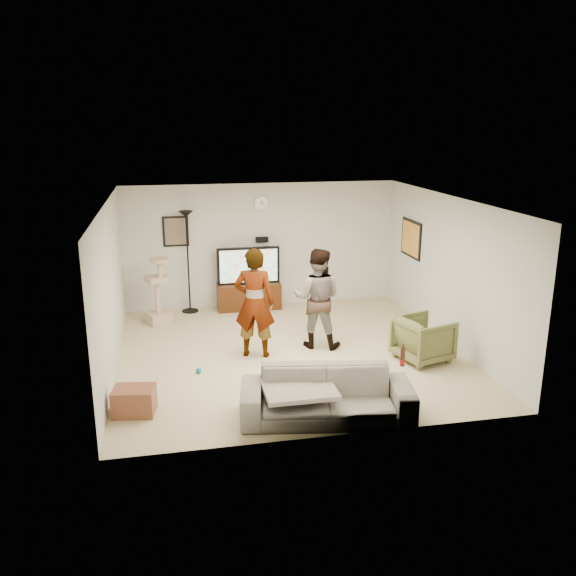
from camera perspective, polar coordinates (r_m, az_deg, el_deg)
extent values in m
cube|color=tan|center=(9.89, 0.09, -6.23)|extent=(5.50, 5.50, 0.02)
cube|color=white|center=(9.25, 0.10, 8.41)|extent=(5.50, 5.50, 0.02)
cube|color=silver|center=(12.13, -2.54, 4.11)|extent=(5.50, 0.04, 2.50)
cube|color=silver|center=(6.95, 4.70, -4.87)|extent=(5.50, 0.04, 2.50)
cube|color=silver|center=(9.35, -16.64, -0.06)|extent=(0.04, 5.50, 2.50)
cube|color=silver|center=(10.39, 15.13, 1.59)|extent=(0.04, 5.50, 2.50)
cylinder|color=silver|center=(11.96, -2.57, 8.07)|extent=(0.26, 0.04, 0.26)
cube|color=black|center=(12.04, -2.50, 4.65)|extent=(0.25, 0.10, 0.10)
cube|color=brown|center=(11.90, -10.69, 5.34)|extent=(0.42, 0.03, 0.52)
cube|color=orange|center=(11.74, 11.68, 4.65)|extent=(0.03, 0.78, 0.62)
cube|color=#391A0A|center=(12.09, -3.75, -0.77)|extent=(1.27, 0.45, 0.53)
cube|color=silver|center=(11.80, -2.89, -2.34)|extent=(0.40, 0.30, 0.07)
cube|color=black|center=(11.92, -3.81, 2.16)|extent=(1.25, 0.08, 0.74)
cube|color=#4ADBCD|center=(11.88, -3.78, 2.11)|extent=(1.15, 0.01, 0.65)
cylinder|color=black|center=(11.85, -9.53, 2.44)|extent=(0.32, 0.32, 2.02)
cube|color=tan|center=(11.38, -12.41, -0.24)|extent=(0.53, 0.53, 1.26)
imported|color=#8E8F9C|center=(9.49, -3.22, -1.42)|extent=(0.75, 0.60, 1.79)
imported|color=#3D5891|center=(9.91, 2.80, -0.98)|extent=(1.00, 0.90, 1.69)
imported|color=slate|center=(7.72, 3.72, -10.19)|extent=(2.29, 1.20, 0.64)
cube|color=#B5A192|center=(7.59, 1.10, -9.69)|extent=(0.90, 0.70, 0.06)
cylinder|color=#3D1C0F|center=(7.85, 10.91, -6.47)|extent=(0.06, 0.06, 0.25)
imported|color=brown|center=(9.70, 12.82, -4.78)|extent=(0.96, 0.94, 0.71)
cube|color=brown|center=(8.13, -14.49, -10.41)|extent=(0.59, 0.48, 0.35)
sphere|color=#136884|center=(9.19, -8.54, -7.83)|extent=(0.08, 0.08, 0.08)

